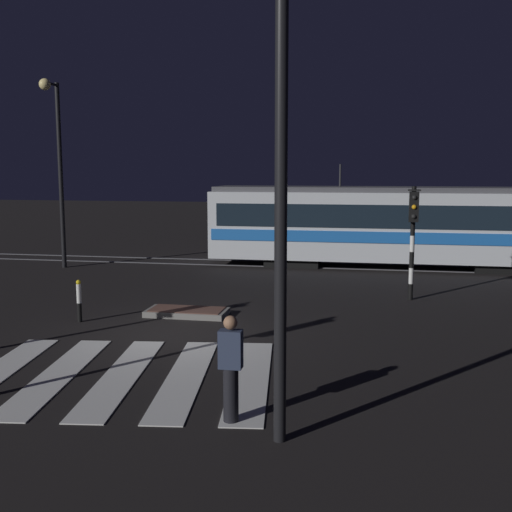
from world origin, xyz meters
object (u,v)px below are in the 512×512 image
object	(u,v)px
street_lamp_trackside_left	(57,152)
street_lamp_near_kerb	(278,145)
tram	(395,225)
bollard_island_edge	(79,301)
pedestrian_waiting_at_kerb	(231,368)
traffic_light_corner_far_right	(413,226)

from	to	relation	value
street_lamp_trackside_left	street_lamp_near_kerb	size ratio (longest dim) A/B	1.11
tram	street_lamp_near_kerb	bearing A→B (deg)	-97.27
tram	bollard_island_edge	distance (m)	13.63
street_lamp_near_kerb	bollard_island_edge	size ratio (longest dim) A/B	5.97
street_lamp_near_kerb	tram	xyz separation A→B (m)	(2.17, 17.04, -2.50)
pedestrian_waiting_at_kerb	street_lamp_trackside_left	bearing A→B (deg)	126.64
tram	bollard_island_edge	world-z (taller)	tram
street_lamp_trackside_left	pedestrian_waiting_at_kerb	distance (m)	17.37
traffic_light_corner_far_right	bollard_island_edge	world-z (taller)	traffic_light_corner_far_right
traffic_light_corner_far_right	pedestrian_waiting_at_kerb	distance (m)	10.53
pedestrian_waiting_at_kerb	bollard_island_edge	xyz separation A→B (m)	(-5.31, 5.55, -0.32)
street_lamp_trackside_left	tram	xyz separation A→B (m)	(13.14, 2.65, -2.89)
street_lamp_trackside_left	bollard_island_edge	xyz separation A→B (m)	(4.81, -8.06, -4.08)
street_lamp_near_kerb	bollard_island_edge	distance (m)	9.57
street_lamp_trackside_left	tram	distance (m)	13.72
street_lamp_trackside_left	street_lamp_near_kerb	world-z (taller)	street_lamp_trackside_left
traffic_light_corner_far_right	street_lamp_trackside_left	distance (m)	14.13
traffic_light_corner_far_right	tram	bearing A→B (deg)	92.54
traffic_light_corner_far_right	pedestrian_waiting_at_kerb	xyz separation A→B (m)	(-3.30, -9.90, -1.39)
traffic_light_corner_far_right	bollard_island_edge	xyz separation A→B (m)	(-8.62, -4.36, -1.71)
traffic_light_corner_far_right	street_lamp_trackside_left	bearing A→B (deg)	164.58
street_lamp_near_kerb	pedestrian_waiting_at_kerb	size ratio (longest dim) A/B	3.87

